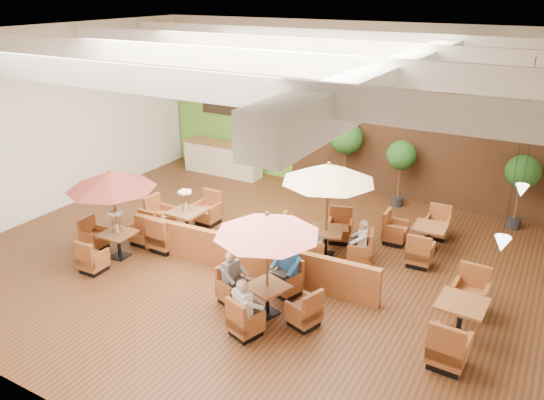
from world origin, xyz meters
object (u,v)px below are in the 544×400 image
Objects in this scene: table_2 at (328,193)px; table_3 at (180,219)px; diner_4 at (361,237)px; topiary_2 at (522,175)px; diner_3 at (310,243)px; service_counter at (223,159)px; booth_divider at (246,256)px; table_0 at (111,195)px; table_5 at (419,237)px; diner_1 at (287,264)px; diner_0 at (245,302)px; table_1 at (267,245)px; topiary_0 at (346,141)px; diner_2 at (233,273)px; table_4 at (460,320)px; topiary_1 at (401,158)px.

table_2 is 4.36m from table_3.
diner_4 is (0.93, 0.00, -1.00)m from table_2.
topiary_2 is 6.60m from diner_3.
service_counter is 7.46m from booth_divider.
table_5 is (6.62, 4.26, -1.38)m from table_0.
diner_1 is (-1.97, -3.73, 0.44)m from table_5.
table_0 is at bearing -168.14° from diner_0.
table_1 is 0.94× the size of table_3.
table_5 is 1.11× the size of topiary_2.
diner_1 reaches higher than booth_divider.
topiary_0 reaches higher than service_counter.
diner_4 is at bearing 90.94° from table_1.
diner_0 is at bearing -60.99° from booth_divider.
table_2 is 3.30× the size of diner_3.
diner_0 is 1.23m from diner_2.
table_5 is at bearing -17.15° from service_counter.
diner_1 is at bearing -45.96° from service_counter.
diner_0 is 2.94m from diner_3.
diner_2 reaches higher than diner_4.
topiary_0 is 3.13× the size of diner_3.
table_2 is 1.05× the size of topiary_0.
diner_2 is (3.78, -0.33, -0.96)m from table_0.
table_4 is at bearing -65.37° from table_5.
table_3 is (-4.08, 2.15, -1.18)m from table_1.
diner_3 is at bearing -107.42° from table_2.
table_4 is (5.01, -0.05, -0.07)m from booth_divider.
diner_3 is (-0.01, 2.94, -0.01)m from diner_0.
booth_divider is at bearing -143.50° from table_2.
service_counter is 5.25m from table_3.
table_2 reaches higher than topiary_2.
diner_3 is at bearing -76.41° from topiary_0.
table_3 is at bearing -147.81° from topiary_2.
topiary_0 is at bearing 86.52° from booth_divider.
table_3 is at bearing 158.52° from booth_divider.
diner_2 reaches higher than booth_divider.
table_5 is 3.19× the size of diner_4.
table_2 is 3.29m from diner_2.
service_counter is 6.94m from table_0.
table_0 is at bearing -149.51° from table_5.
diner_3 is 1.05× the size of diner_4.
booth_divider is 8.70× the size of diner_4.
table_2 is at bearing -81.00° from diner_1.
topiary_1 reaches higher than booth_divider.
diner_2 reaches higher than table_5.
service_counter reaches higher than booth_divider.
diner_4 is (6.90, -4.03, 0.16)m from service_counter.
service_counter is 1.23× the size of table_5.
diner_4 is (2.18, -4.23, -1.11)m from topiary_0.
diner_1 is at bearing -16.37° from table_3.
table_5 is at bearing -49.73° from diner_4.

